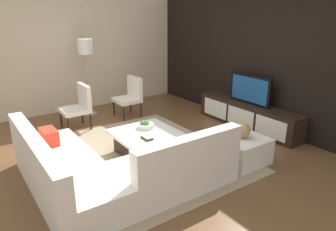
{
  "coord_description": "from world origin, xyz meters",
  "views": [
    {
      "loc": [
        3.9,
        -2.28,
        2.25
      ],
      "look_at": [
        -0.25,
        0.63,
        0.52
      ],
      "focal_mm": 33.34,
      "sensor_mm": 36.0,
      "label": 1
    }
  ],
  "objects": [
    {
      "name": "accent_chair_near",
      "position": [
        -1.9,
        -0.35,
        0.49
      ],
      "size": [
        0.54,
        0.52,
        0.87
      ],
      "rotation": [
        0.0,
        0.0,
        0.09
      ],
      "color": "black",
      "rests_on": "ground"
    },
    {
      "name": "side_wall_left",
      "position": [
        -3.2,
        0.2,
        1.4
      ],
      "size": [
        0.12,
        5.2,
        2.8
      ],
      "primitive_type": "cube",
      "color": "beige",
      "rests_on": "ground"
    },
    {
      "name": "television",
      "position": [
        0.0,
        2.4,
        0.78
      ],
      "size": [
        0.96,
        0.06,
        0.56
      ],
      "color": "black",
      "rests_on": "media_console"
    },
    {
      "name": "fruit_bowl",
      "position": [
        -0.28,
        0.2,
        0.43
      ],
      "size": [
        0.28,
        0.28,
        0.14
      ],
      "color": "silver",
      "rests_on": "coffee_table"
    },
    {
      "name": "book_stack",
      "position": [
        0.12,
        -0.03,
        0.4
      ],
      "size": [
        0.21,
        0.12,
        0.04
      ],
      "color": "#1E232D",
      "rests_on": "coffee_table"
    },
    {
      "name": "ground_plane",
      "position": [
        0.0,
        0.0,
        0.0
      ],
      "size": [
        14.0,
        14.0,
        0.0
      ],
      "primitive_type": "plane",
      "color": "brown"
    },
    {
      "name": "media_console",
      "position": [
        0.0,
        2.4,
        0.25
      ],
      "size": [
        2.31,
        0.44,
        0.5
      ],
      "color": "black",
      "rests_on": "ground"
    },
    {
      "name": "accent_chair_far",
      "position": [
        -1.97,
        0.83,
        0.49
      ],
      "size": [
        0.55,
        0.5,
        0.87
      ],
      "rotation": [
        0.0,
        0.0,
        -0.11
      ],
      "color": "black",
      "rests_on": "ground"
    },
    {
      "name": "ottoman",
      "position": [
        0.96,
        1.16,
        0.2
      ],
      "size": [
        0.7,
        0.7,
        0.4
      ],
      "primitive_type": "cube",
      "color": "white",
      "rests_on": "ground"
    },
    {
      "name": "coffee_table",
      "position": [
        -0.1,
        0.1,
        0.2
      ],
      "size": [
        1.01,
        0.98,
        0.38
      ],
      "color": "black",
      "rests_on": "ground"
    },
    {
      "name": "sectional_couch",
      "position": [
        0.51,
        -0.84,
        0.28
      ],
      "size": [
        2.29,
        2.41,
        0.81
      ],
      "color": "white",
      "rests_on": "ground"
    },
    {
      "name": "feature_wall_back",
      "position": [
        0.0,
        2.7,
        1.4
      ],
      "size": [
        6.4,
        0.12,
        2.8
      ],
      "primitive_type": "cube",
      "color": "black",
      "rests_on": "ground"
    },
    {
      "name": "floor_lamp",
      "position": [
        -2.6,
        0.13,
        1.4
      ],
      "size": [
        0.31,
        0.31,
        1.67
      ],
      "color": "#A5A5AA",
      "rests_on": "ground"
    },
    {
      "name": "area_rug",
      "position": [
        -0.1,
        0.0,
        0.01
      ],
      "size": [
        3.21,
        2.66,
        0.01
      ],
      "primitive_type": "cube",
      "color": "tan",
      "rests_on": "ground"
    },
    {
      "name": "decorative_ball",
      "position": [
        0.96,
        1.16,
        0.52
      ],
      "size": [
        0.24,
        0.24,
        0.24
      ],
      "primitive_type": "sphere",
      "color": "#AD8451",
      "rests_on": "ottoman"
    }
  ]
}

